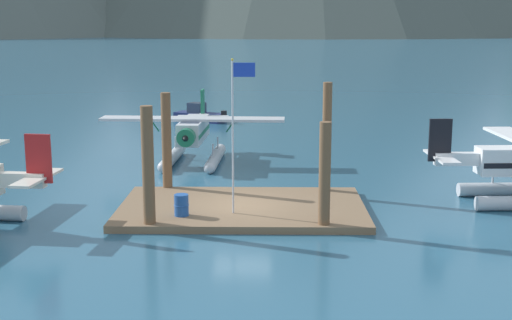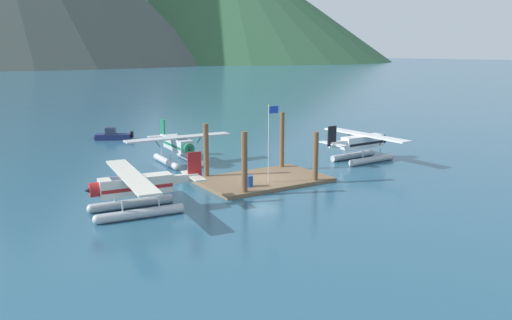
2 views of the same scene
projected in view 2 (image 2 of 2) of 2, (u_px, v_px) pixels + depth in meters
ground_plane at (263, 182)px, 42.56m from camera, size 1200.00×1200.00×0.00m
dock_platform at (263, 180)px, 42.52m from camera, size 10.47×6.54×0.30m
piling_near_left at (244, 164)px, 37.87m from camera, size 0.47×0.47×4.91m
piling_near_right at (315, 158)px, 41.47m from camera, size 0.46×0.46×4.31m
piling_far_left at (206, 152)px, 42.81m from camera, size 0.45×0.45×4.79m
piling_far_right at (282, 141)px, 46.22m from camera, size 0.42×0.42×5.33m
flagpole at (270, 134)px, 40.50m from camera, size 0.95×0.10×6.31m
fuel_drum at (249, 181)px, 39.73m from camera, size 0.62×0.62×0.88m
mountain_ridge_east_peak at (225, 3)px, 544.63m from camera, size 354.11×354.11×123.34m
seaplane_silver_bow_left at (178, 148)px, 49.11m from camera, size 10.45×7.98×3.84m
seaplane_white_stbd_fwd at (363, 145)px, 50.32m from camera, size 7.98×10.45×3.84m
seaplane_cream_port_aft at (136, 190)px, 33.97m from camera, size 7.95×10.49×3.84m
boat_navy_open_north at (112, 136)px, 62.69m from camera, size 4.46×3.27×1.50m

